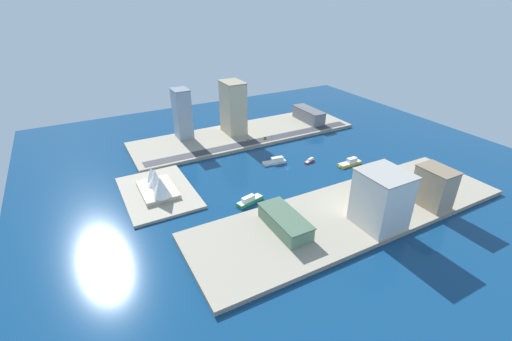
{
  "coord_description": "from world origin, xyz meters",
  "views": [
    {
      "loc": [
        -233.23,
        158.7,
        142.85
      ],
      "look_at": [
        3.01,
        30.47,
        2.5
      ],
      "focal_mm": 24.64,
      "sensor_mm": 36.0,
      "label": 1
    }
  ],
  "objects_px": {
    "office_block_beige": "(233,108)",
    "tower_tall_glass": "(182,114)",
    "ferry_yellow_fast": "(350,163)",
    "sedan_silver": "(247,141)",
    "ferry_white_commuter": "(275,161)",
    "hotel_broad_white": "(381,199)",
    "terminal_long_green": "(285,222)",
    "taxi_yellow_cab": "(265,138)",
    "opera_landmark": "(158,185)",
    "tugboat_red": "(310,161)",
    "traffic_light_waterfront": "(272,137)",
    "warehouse_low_gray": "(309,115)",
    "ferry_green_doubledeck": "(250,200)",
    "apartment_midrise_tan": "(434,187)"
  },
  "relations": [
    {
      "from": "sedan_silver",
      "to": "ferry_green_doubledeck",
      "type": "bearing_deg",
      "value": 153.67
    },
    {
      "from": "warehouse_low_gray",
      "to": "tugboat_red",
      "type": "bearing_deg",
      "value": 144.8
    },
    {
      "from": "tugboat_red",
      "to": "hotel_broad_white",
      "type": "height_order",
      "value": "hotel_broad_white"
    },
    {
      "from": "ferry_white_commuter",
      "to": "opera_landmark",
      "type": "xyz_separation_m",
      "value": [
        -4.7,
        107.8,
        7.17
      ]
    },
    {
      "from": "office_block_beige",
      "to": "terminal_long_green",
      "type": "relative_size",
      "value": 1.3
    },
    {
      "from": "office_block_beige",
      "to": "ferry_green_doubledeck",
      "type": "bearing_deg",
      "value": 159.63
    },
    {
      "from": "warehouse_low_gray",
      "to": "taxi_yellow_cab",
      "type": "xyz_separation_m",
      "value": [
        -23.84,
        73.0,
        -6.22
      ]
    },
    {
      "from": "ferry_green_doubledeck",
      "to": "tugboat_red",
      "type": "bearing_deg",
      "value": -66.58
    },
    {
      "from": "office_block_beige",
      "to": "sedan_silver",
      "type": "xyz_separation_m",
      "value": [
        -29.94,
        -1.12,
        -26.61
      ]
    },
    {
      "from": "ferry_green_doubledeck",
      "to": "apartment_midrise_tan",
      "type": "bearing_deg",
      "value": -121.54
    },
    {
      "from": "hotel_broad_white",
      "to": "ferry_green_doubledeck",
      "type": "bearing_deg",
      "value": 41.75
    },
    {
      "from": "opera_landmark",
      "to": "office_block_beige",
      "type": "bearing_deg",
      "value": -50.64
    },
    {
      "from": "hotel_broad_white",
      "to": "warehouse_low_gray",
      "type": "relative_size",
      "value": 0.84
    },
    {
      "from": "tower_tall_glass",
      "to": "sedan_silver",
      "type": "distance_m",
      "value": 71.82
    },
    {
      "from": "ferry_yellow_fast",
      "to": "office_block_beige",
      "type": "height_order",
      "value": "office_block_beige"
    },
    {
      "from": "office_block_beige",
      "to": "apartment_midrise_tan",
      "type": "distance_m",
      "value": 207.9
    },
    {
      "from": "terminal_long_green",
      "to": "apartment_midrise_tan",
      "type": "bearing_deg",
      "value": -103.43
    },
    {
      "from": "ferry_white_commuter",
      "to": "warehouse_low_gray",
      "type": "bearing_deg",
      "value": -51.05
    },
    {
      "from": "terminal_long_green",
      "to": "ferry_green_doubledeck",
      "type": "bearing_deg",
      "value": 4.58
    },
    {
      "from": "office_block_beige",
      "to": "ferry_yellow_fast",
      "type": "bearing_deg",
      "value": -152.13
    },
    {
      "from": "terminal_long_green",
      "to": "taxi_yellow_cab",
      "type": "xyz_separation_m",
      "value": [
        139.17,
        -64.34,
        -4.29
      ]
    },
    {
      "from": "hotel_broad_white",
      "to": "office_block_beige",
      "type": "relative_size",
      "value": 0.7
    },
    {
      "from": "warehouse_low_gray",
      "to": "opera_landmark",
      "type": "relative_size",
      "value": 1.08
    },
    {
      "from": "tugboat_red",
      "to": "apartment_midrise_tan",
      "type": "height_order",
      "value": "apartment_midrise_tan"
    },
    {
      "from": "ferry_yellow_fast",
      "to": "office_block_beige",
      "type": "relative_size",
      "value": 0.45
    },
    {
      "from": "office_block_beige",
      "to": "opera_landmark",
      "type": "relative_size",
      "value": 1.3
    },
    {
      "from": "office_block_beige",
      "to": "terminal_long_green",
      "type": "xyz_separation_m",
      "value": [
        -171.61,
        44.47,
        -22.2
      ]
    },
    {
      "from": "office_block_beige",
      "to": "tugboat_red",
      "type": "bearing_deg",
      "value": -160.92
    },
    {
      "from": "taxi_yellow_cab",
      "to": "tower_tall_glass",
      "type": "bearing_deg",
      "value": 58.04
    },
    {
      "from": "ferry_white_commuter",
      "to": "traffic_light_waterfront",
      "type": "bearing_deg",
      "value": -26.81
    },
    {
      "from": "opera_landmark",
      "to": "traffic_light_waterfront",
      "type": "bearing_deg",
      "value": -70.94
    },
    {
      "from": "tugboat_red",
      "to": "taxi_yellow_cab",
      "type": "relative_size",
      "value": 2.97
    },
    {
      "from": "tugboat_red",
      "to": "traffic_light_waterfront",
      "type": "distance_m",
      "value": 53.61
    },
    {
      "from": "ferry_white_commuter",
      "to": "tower_tall_glass",
      "type": "height_order",
      "value": "tower_tall_glass"
    },
    {
      "from": "taxi_yellow_cab",
      "to": "traffic_light_waterfront",
      "type": "xyz_separation_m",
      "value": [
        -9.28,
        -3.18,
        3.35
      ]
    },
    {
      "from": "ferry_yellow_fast",
      "to": "sedan_silver",
      "type": "bearing_deg",
      "value": 34.97
    },
    {
      "from": "ferry_yellow_fast",
      "to": "hotel_broad_white",
      "type": "distance_m",
      "value": 96.27
    },
    {
      "from": "tugboat_red",
      "to": "apartment_midrise_tan",
      "type": "relative_size",
      "value": 0.44
    },
    {
      "from": "sedan_silver",
      "to": "ferry_white_commuter",
      "type": "bearing_deg",
      "value": -177.75
    },
    {
      "from": "hotel_broad_white",
      "to": "ferry_yellow_fast",
      "type": "bearing_deg",
      "value": -31.43
    },
    {
      "from": "apartment_midrise_tan",
      "to": "taxi_yellow_cab",
      "type": "distance_m",
      "value": 171.28
    },
    {
      "from": "warehouse_low_gray",
      "to": "traffic_light_waterfront",
      "type": "bearing_deg",
      "value": 115.37
    },
    {
      "from": "ferry_white_commuter",
      "to": "hotel_broad_white",
      "type": "relative_size",
      "value": 0.61
    },
    {
      "from": "apartment_midrise_tan",
      "to": "terminal_long_green",
      "type": "bearing_deg",
      "value": 76.57
    },
    {
      "from": "terminal_long_green",
      "to": "taxi_yellow_cab",
      "type": "distance_m",
      "value": 153.38
    },
    {
      "from": "office_block_beige",
      "to": "tower_tall_glass",
      "type": "height_order",
      "value": "office_block_beige"
    },
    {
      "from": "warehouse_low_gray",
      "to": "sedan_silver",
      "type": "height_order",
      "value": "warehouse_low_gray"
    },
    {
      "from": "office_block_beige",
      "to": "traffic_light_waterfront",
      "type": "xyz_separation_m",
      "value": [
        -41.72,
        -23.05,
        -23.14
      ]
    },
    {
      "from": "terminal_long_green",
      "to": "apartment_midrise_tan",
      "type": "height_order",
      "value": "apartment_midrise_tan"
    },
    {
      "from": "tower_tall_glass",
      "to": "sedan_silver",
      "type": "height_order",
      "value": "tower_tall_glass"
    }
  ]
}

